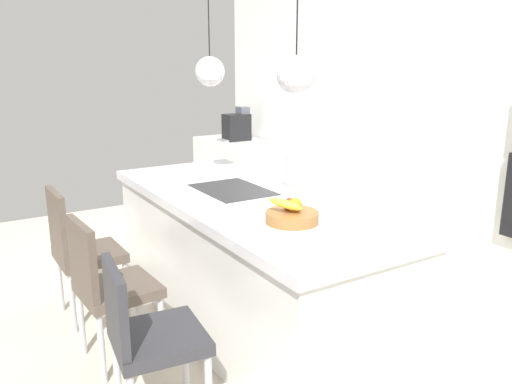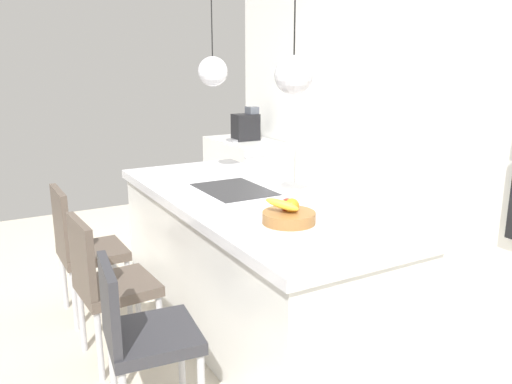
{
  "view_description": "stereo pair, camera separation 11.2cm",
  "coord_description": "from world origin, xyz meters",
  "px_view_note": "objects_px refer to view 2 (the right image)",
  "views": [
    {
      "loc": [
        2.69,
        -1.59,
        1.71
      ],
      "look_at": [
        0.1,
        0.0,
        0.93
      ],
      "focal_mm": 36.04,
      "sensor_mm": 36.0,
      "label": 1
    },
    {
      "loc": [
        2.74,
        -1.49,
        1.71
      ],
      "look_at": [
        0.1,
        0.0,
        0.93
      ],
      "focal_mm": 36.04,
      "sensor_mm": 36.0,
      "label": 2
    }
  ],
  "objects_px": {
    "coffee_machine": "(246,126)",
    "chair_near": "(82,246)",
    "fruit_bowl": "(289,215)",
    "chair_middle": "(106,281)",
    "chair_far": "(140,332)"
  },
  "relations": [
    {
      "from": "coffee_machine",
      "to": "chair_near",
      "type": "relative_size",
      "value": 0.42
    },
    {
      "from": "fruit_bowl",
      "to": "coffee_machine",
      "type": "height_order",
      "value": "coffee_machine"
    },
    {
      "from": "chair_middle",
      "to": "chair_far",
      "type": "distance_m",
      "value": 0.62
    },
    {
      "from": "coffee_machine",
      "to": "chair_near",
      "type": "distance_m",
      "value": 2.84
    },
    {
      "from": "chair_near",
      "to": "chair_far",
      "type": "height_order",
      "value": "chair_near"
    },
    {
      "from": "fruit_bowl",
      "to": "chair_far",
      "type": "height_order",
      "value": "fruit_bowl"
    },
    {
      "from": "coffee_machine",
      "to": "chair_near",
      "type": "bearing_deg",
      "value": -51.54
    },
    {
      "from": "fruit_bowl",
      "to": "chair_near",
      "type": "bearing_deg",
      "value": -146.22
    },
    {
      "from": "chair_far",
      "to": "chair_near",
      "type": "bearing_deg",
      "value": -179.62
    },
    {
      "from": "chair_near",
      "to": "chair_far",
      "type": "xyz_separation_m",
      "value": [
        1.26,
        0.01,
        -0.02
      ]
    },
    {
      "from": "fruit_bowl",
      "to": "chair_middle",
      "type": "distance_m",
      "value": 1.12
    },
    {
      "from": "chair_far",
      "to": "fruit_bowl",
      "type": "bearing_deg",
      "value": 91.06
    },
    {
      "from": "chair_far",
      "to": "coffee_machine",
      "type": "bearing_deg",
      "value": 143.99
    },
    {
      "from": "coffee_machine",
      "to": "chair_far",
      "type": "height_order",
      "value": "coffee_machine"
    },
    {
      "from": "chair_near",
      "to": "chair_middle",
      "type": "xyz_separation_m",
      "value": [
        0.64,
        0.0,
        -0.01
      ]
    }
  ]
}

